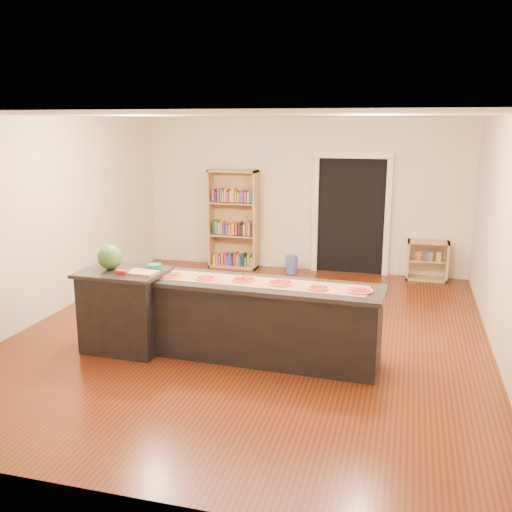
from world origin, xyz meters
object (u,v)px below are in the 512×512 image
(kitchen_island, at_px, (261,321))
(watermelon, at_px, (110,257))
(bookshelf, at_px, (233,219))
(low_shelf, at_px, (427,260))
(waste_bin, at_px, (292,264))
(side_counter, at_px, (124,310))

(kitchen_island, height_order, watermelon, watermelon)
(bookshelf, distance_m, low_shelf, 3.60)
(waste_bin, relative_size, watermelon, 1.08)
(bookshelf, xyz_separation_m, low_shelf, (3.55, 0.01, -0.57))
(bookshelf, height_order, low_shelf, bookshelf)
(waste_bin, bearing_deg, bookshelf, 172.84)
(side_counter, xyz_separation_m, waste_bin, (1.23, 4.06, -0.34))
(side_counter, relative_size, watermelon, 3.36)
(bookshelf, relative_size, watermelon, 6.19)
(kitchen_island, height_order, bookshelf, bookshelf)
(low_shelf, bearing_deg, watermelon, -132.11)
(side_counter, bearing_deg, watermelon, 171.90)
(waste_bin, xyz_separation_m, watermelon, (-1.40, -4.03, 0.98))
(low_shelf, height_order, watermelon, watermelon)
(side_counter, distance_m, low_shelf, 5.56)
(side_counter, distance_m, bookshelf, 4.23)
(bookshelf, bearing_deg, low_shelf, 0.23)
(waste_bin, distance_m, watermelon, 4.38)
(kitchen_island, bearing_deg, side_counter, -172.31)
(kitchen_island, height_order, waste_bin, kitchen_island)
(low_shelf, distance_m, waste_bin, 2.40)
(watermelon, bearing_deg, low_shelf, 47.89)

